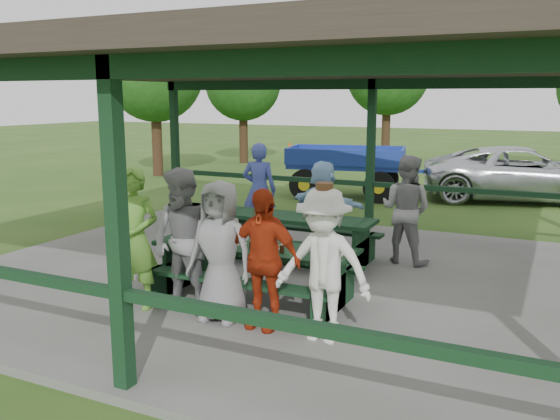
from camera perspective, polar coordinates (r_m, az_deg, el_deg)
The scene contains 19 objects.
ground at distance 8.99m, azimuth 1.26°, elevation -7.00°, with size 90.00×90.00×0.00m, color #294D18.
concrete_slab at distance 8.97m, azimuth 1.26°, elevation -6.70°, with size 10.00×8.00×0.10m, color #61615C.
pavilion_structure at distance 8.57m, azimuth 1.35°, elevation 13.61°, with size 10.60×8.60×3.24m.
picnic_table_near at distance 7.81m, azimuth -2.71°, elevation -5.36°, with size 2.66×1.39×0.75m.
picnic_table_far at distance 9.67m, azimuth 1.46°, elevation -2.18°, with size 2.60×1.39×0.75m.
table_setting at distance 7.76m, azimuth -2.41°, elevation -3.11°, with size 2.31×0.45×0.10m.
contestant_green at distance 7.68m, azimuth -13.81°, elevation -2.66°, with size 0.66×0.43×1.81m, color #558E2D.
contestant_grey_left at distance 7.35m, azimuth -9.25°, elevation -3.05°, with size 0.88×0.69×1.82m, color gray.
contestant_grey_mid at distance 7.08m, azimuth -5.78°, elevation -3.98°, with size 0.83×0.54×1.70m, color gray.
contestant_red at distance 6.83m, azimuth -1.68°, elevation -4.72°, with size 0.96×0.40×1.65m, color #AE2C10.
contestant_white_fedora at distance 6.46m, azimuth 4.19°, elevation -5.34°, with size 1.11×0.65×1.76m.
spectator_lblue at distance 10.20m, azimuth 4.15°, elevation 0.33°, with size 1.48×0.47×1.59m, color #98C4EA.
spectator_blue at distance 11.34m, azimuth -2.01°, elevation 1.96°, with size 0.66×0.43×1.81m, color #3A4898.
spectator_grey at distance 9.73m, azimuth 12.03°, elevation 0.07°, with size 0.85×0.66×1.75m, color gray.
pickup_truck at distance 17.14m, azimuth 22.38°, elevation 3.23°, with size 2.40×5.20×1.45m, color silver.
farm_trailer at distance 16.60m, azimuth 6.39°, elevation 3.81°, with size 4.30×2.37×1.49m.
tree_far_left at distance 25.05m, azimuth -3.59°, elevation 12.07°, with size 3.12×3.12×4.88m.
tree_left at distance 26.03m, azimuth 10.33°, elevation 12.73°, with size 3.48×3.48×5.44m.
tree_edge_left at distance 21.32m, azimuth -11.99°, elevation 12.70°, with size 3.34×3.34×5.21m.
Camera 1 is at (3.52, -7.80, 2.76)m, focal length 38.00 mm.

